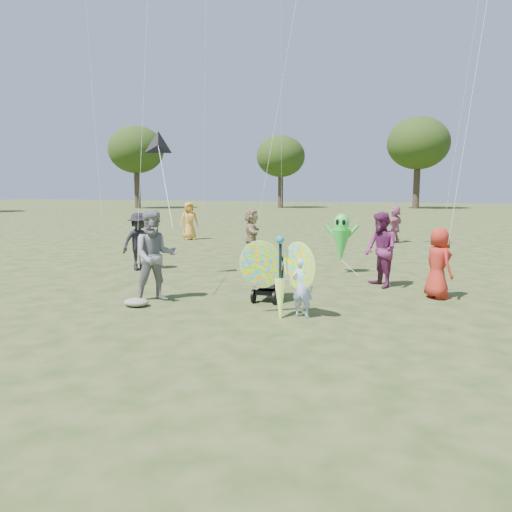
{
  "coord_description": "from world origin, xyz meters",
  "views": [
    {
      "loc": [
        3.0,
        -8.0,
        2.48
      ],
      "look_at": [
        -0.2,
        1.5,
        1.1
      ],
      "focal_mm": 35.0,
      "sensor_mm": 36.0,
      "label": 1
    }
  ],
  "objects_px": {
    "adult_man": "(155,256)",
    "jogging_stroller": "(270,273)",
    "child_girl": "(302,287)",
    "crowd_a": "(438,263)",
    "crowd_g": "(189,221)",
    "butterfly_kite": "(280,276)",
    "crowd_d": "(252,233)",
    "alien_kite": "(341,240)",
    "crowd_e": "(381,250)",
    "crowd_j": "(395,224)",
    "crowd_b": "(139,241)"
  },
  "relations": [
    {
      "from": "crowd_b",
      "to": "crowd_d",
      "type": "relative_size",
      "value": 1.0
    },
    {
      "from": "child_girl",
      "to": "adult_man",
      "type": "xyz_separation_m",
      "value": [
        -3.38,
        0.32,
        0.42
      ]
    },
    {
      "from": "crowd_a",
      "to": "crowd_b",
      "type": "distance_m",
      "value": 8.57
    },
    {
      "from": "crowd_a",
      "to": "jogging_stroller",
      "type": "relative_size",
      "value": 1.46
    },
    {
      "from": "crowd_j",
      "to": "child_girl",
      "type": "bearing_deg",
      "value": 20.86
    },
    {
      "from": "crowd_e",
      "to": "crowd_j",
      "type": "height_order",
      "value": "crowd_e"
    },
    {
      "from": "child_girl",
      "to": "crowd_a",
      "type": "bearing_deg",
      "value": -121.58
    },
    {
      "from": "crowd_g",
      "to": "butterfly_kite",
      "type": "height_order",
      "value": "crowd_g"
    },
    {
      "from": "child_girl",
      "to": "crowd_j",
      "type": "xyz_separation_m",
      "value": [
        0.91,
        14.11,
        0.26
      ]
    },
    {
      "from": "crowd_g",
      "to": "jogging_stroller",
      "type": "relative_size",
      "value": 1.65
    },
    {
      "from": "alien_kite",
      "to": "crowd_j",
      "type": "bearing_deg",
      "value": 83.51
    },
    {
      "from": "crowd_a",
      "to": "jogging_stroller",
      "type": "distance_m",
      "value": 3.79
    },
    {
      "from": "crowd_b",
      "to": "crowd_g",
      "type": "distance_m",
      "value": 8.94
    },
    {
      "from": "crowd_d",
      "to": "crowd_e",
      "type": "bearing_deg",
      "value": -147.23
    },
    {
      "from": "child_girl",
      "to": "butterfly_kite",
      "type": "bearing_deg",
      "value": 20.99
    },
    {
      "from": "crowd_b",
      "to": "crowd_j",
      "type": "relative_size",
      "value": 1.03
    },
    {
      "from": "adult_man",
      "to": "crowd_a",
      "type": "xyz_separation_m",
      "value": [
        5.88,
        2.26,
        -0.2
      ]
    },
    {
      "from": "crowd_e",
      "to": "crowd_a",
      "type": "bearing_deg",
      "value": 21.85
    },
    {
      "from": "crowd_d",
      "to": "alien_kite",
      "type": "bearing_deg",
      "value": -140.66
    },
    {
      "from": "adult_man",
      "to": "jogging_stroller",
      "type": "relative_size",
      "value": 1.83
    },
    {
      "from": "crowd_b",
      "to": "alien_kite",
      "type": "relative_size",
      "value": 1.0
    },
    {
      "from": "alien_kite",
      "to": "butterfly_kite",
      "type": "bearing_deg",
      "value": -93.58
    },
    {
      "from": "crowd_g",
      "to": "alien_kite",
      "type": "relative_size",
      "value": 1.03
    },
    {
      "from": "child_girl",
      "to": "jogging_stroller",
      "type": "relative_size",
      "value": 1.07
    },
    {
      "from": "crowd_j",
      "to": "jogging_stroller",
      "type": "height_order",
      "value": "crowd_j"
    },
    {
      "from": "crowd_b",
      "to": "crowd_g",
      "type": "xyz_separation_m",
      "value": [
        -2.54,
        8.57,
        0.03
      ]
    },
    {
      "from": "crowd_b",
      "to": "crowd_e",
      "type": "distance_m",
      "value": 7.15
    },
    {
      "from": "crowd_g",
      "to": "jogging_stroller",
      "type": "height_order",
      "value": "crowd_g"
    },
    {
      "from": "crowd_j",
      "to": "jogging_stroller",
      "type": "relative_size",
      "value": 1.55
    },
    {
      "from": "crowd_d",
      "to": "alien_kite",
      "type": "distance_m",
      "value": 4.35
    },
    {
      "from": "crowd_j",
      "to": "adult_man",
      "type": "bearing_deg",
      "value": 7.28
    },
    {
      "from": "crowd_a",
      "to": "crowd_j",
      "type": "relative_size",
      "value": 0.94
    },
    {
      "from": "adult_man",
      "to": "crowd_g",
      "type": "distance_m",
      "value": 13.17
    },
    {
      "from": "crowd_a",
      "to": "butterfly_kite",
      "type": "bearing_deg",
      "value": 97.68
    },
    {
      "from": "adult_man",
      "to": "crowd_e",
      "type": "relative_size",
      "value": 1.06
    },
    {
      "from": "crowd_j",
      "to": "alien_kite",
      "type": "bearing_deg",
      "value": 18.07
    },
    {
      "from": "crowd_d",
      "to": "crowd_a",
      "type": "bearing_deg",
      "value": -145.93
    },
    {
      "from": "jogging_stroller",
      "to": "alien_kite",
      "type": "bearing_deg",
      "value": 76.01
    },
    {
      "from": "crowd_g",
      "to": "jogging_stroller",
      "type": "distance_m",
      "value": 13.49
    },
    {
      "from": "crowd_g",
      "to": "crowd_j",
      "type": "bearing_deg",
      "value": -26.03
    },
    {
      "from": "child_girl",
      "to": "crowd_j",
      "type": "distance_m",
      "value": 14.14
    },
    {
      "from": "adult_man",
      "to": "crowd_d",
      "type": "relative_size",
      "value": 1.16
    },
    {
      "from": "adult_man",
      "to": "crowd_g",
      "type": "height_order",
      "value": "adult_man"
    },
    {
      "from": "child_girl",
      "to": "crowd_g",
      "type": "height_order",
      "value": "crowd_g"
    },
    {
      "from": "crowd_d",
      "to": "alien_kite",
      "type": "xyz_separation_m",
      "value": [
        3.6,
        -2.45,
        0.11
      ]
    },
    {
      "from": "child_girl",
      "to": "crowd_a",
      "type": "distance_m",
      "value": 3.6
    },
    {
      "from": "adult_man",
      "to": "jogging_stroller",
      "type": "distance_m",
      "value": 2.54
    },
    {
      "from": "jogging_stroller",
      "to": "child_girl",
      "type": "bearing_deg",
      "value": -50.71
    },
    {
      "from": "crowd_j",
      "to": "jogging_stroller",
      "type": "distance_m",
      "value": 13.03
    },
    {
      "from": "crowd_g",
      "to": "alien_kite",
      "type": "bearing_deg",
      "value": -76.6
    }
  ]
}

